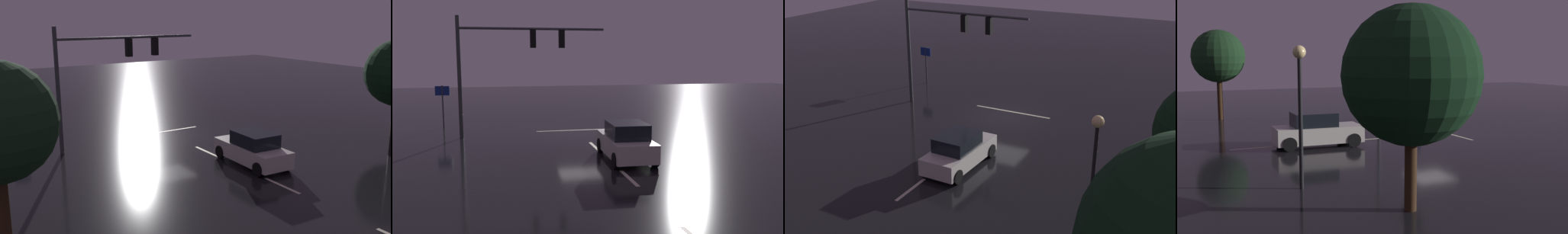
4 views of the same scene
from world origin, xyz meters
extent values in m
plane|color=black|center=(0.00, 0.00, 0.00)|extent=(80.00, 80.00, 0.00)
cylinder|color=#383A3D|center=(6.83, 0.12, 3.40)|extent=(0.22, 0.22, 6.81)
cylinder|color=#383A3D|center=(2.72, 0.12, 6.12)|extent=(8.21, 0.14, 0.14)
cube|color=black|center=(2.72, 0.12, 5.55)|extent=(0.32, 0.36, 1.00)
sphere|color=black|center=(2.72, -0.07, 5.87)|extent=(0.20, 0.20, 0.20)
sphere|color=black|center=(2.72, -0.07, 5.55)|extent=(0.20, 0.20, 0.20)
sphere|color=#19F24C|center=(2.72, -0.07, 5.23)|extent=(0.20, 0.20, 0.20)
cube|color=black|center=(1.08, 0.12, 5.55)|extent=(0.32, 0.36, 1.00)
sphere|color=black|center=(1.08, -0.07, 5.87)|extent=(0.20, 0.20, 0.20)
sphere|color=black|center=(1.08, -0.07, 5.55)|extent=(0.20, 0.20, 0.20)
sphere|color=#19F24C|center=(1.08, -0.07, 5.23)|extent=(0.20, 0.20, 0.20)
cube|color=beige|center=(0.00, 4.00, 0.00)|extent=(0.16, 2.20, 0.01)
cube|color=beige|center=(0.00, 10.00, 0.00)|extent=(0.16, 2.20, 0.01)
cube|color=beige|center=(0.00, -1.08, 0.00)|extent=(5.00, 0.16, 0.01)
cube|color=silver|center=(-0.77, 6.94, 0.62)|extent=(1.95, 4.36, 0.80)
cube|color=black|center=(-0.76, 7.14, 1.36)|extent=(1.67, 2.15, 0.68)
cylinder|color=black|center=(0.01, 5.31, 0.34)|extent=(0.24, 0.69, 0.68)
cylinder|color=black|center=(-1.67, 5.37, 0.34)|extent=(0.24, 0.69, 0.68)
cylinder|color=black|center=(0.13, 8.51, 0.34)|extent=(0.24, 0.69, 0.68)
cylinder|color=black|center=(-1.55, 8.57, 0.34)|extent=(0.24, 0.69, 0.68)
sphere|color=#F9EFC6|center=(-0.19, 4.80, 0.67)|extent=(0.20, 0.20, 0.20)
sphere|color=#F9EFC6|center=(-1.49, 4.85, 0.67)|extent=(0.20, 0.20, 0.20)
cylinder|color=#383A3D|center=(8.21, -3.84, 1.36)|extent=(0.09, 0.09, 2.73)
cube|color=navy|center=(8.21, -3.84, 2.38)|extent=(0.90, 0.17, 0.60)
cylinder|color=#382314|center=(11.48, 10.17, 1.53)|extent=(0.36, 0.36, 3.05)
camera|label=1|loc=(13.48, 24.11, 7.53)|focal=42.26mm
camera|label=2|loc=(4.93, 25.77, 4.70)|focal=40.88mm
camera|label=3|loc=(-11.53, 25.55, 10.84)|focal=45.11mm
camera|label=4|loc=(-23.50, 14.07, 4.54)|focal=44.46mm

